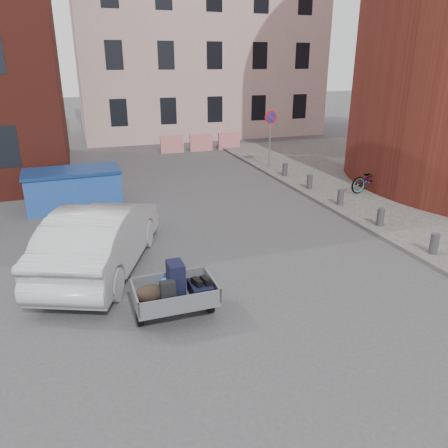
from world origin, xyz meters
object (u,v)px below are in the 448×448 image
object	(u,v)px
silver_car	(101,237)
bicycle	(371,179)
trailer	(174,291)
dumpster	(74,188)

from	to	relation	value
silver_car	bicycle	xyz separation A→B (m)	(10.30, 3.35, -0.21)
trailer	bicycle	bearing A→B (deg)	33.29
trailer	bicycle	xyz separation A→B (m)	(9.11, 6.16, 0.01)
trailer	bicycle	size ratio (longest dim) A/B	0.95
trailer	dumpster	size ratio (longest dim) A/B	0.55
trailer	bicycle	world-z (taller)	trailer
trailer	silver_car	distance (m)	3.05
bicycle	silver_car	bearing A→B (deg)	101.28
trailer	silver_car	bearing A→B (deg)	112.16
trailer	silver_car	size ratio (longest dim) A/B	0.36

